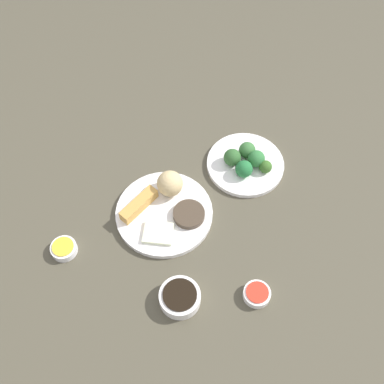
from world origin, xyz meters
TOP-DOWN VIEW (x-y plane):
  - tabletop at (0.00, 0.00)m, footprint 2.20×2.20m
  - main_plate at (-0.03, 0.01)m, footprint 0.26×0.26m
  - rice_scoop at (-0.00, 0.08)m, footprint 0.07×0.07m
  - spring_roll at (-0.09, 0.04)m, footprint 0.11×0.10m
  - crab_rangoon_wonton at (-0.05, -0.05)m, footprint 0.09×0.08m
  - stir_fry_heap at (0.03, -0.01)m, footprint 0.08×0.08m
  - broccoli_plate at (0.23, 0.13)m, footprint 0.22×0.22m
  - broccoli_floret_0 at (0.24, 0.15)m, footprint 0.05×0.05m
  - broccoli_floret_1 at (0.19, 0.14)m, footprint 0.05×0.05m
  - broccoli_floret_2 at (0.25, 0.12)m, footprint 0.05×0.05m
  - broccoli_floret_3 at (0.21, 0.09)m, footprint 0.05×0.05m
  - broccoli_floret_4 at (0.27, 0.09)m, footprint 0.04×0.04m
  - soy_sauce_bowl at (-0.03, -0.23)m, footprint 0.10×0.10m
  - soy_sauce_bowl_liquid at (-0.03, -0.23)m, footprint 0.08×0.08m
  - sauce_ramekin_hot_mustard at (-0.30, -0.04)m, footprint 0.07×0.07m
  - sauce_ramekin_hot_mustard_liquid at (-0.30, -0.04)m, footprint 0.05×0.05m
  - sauce_ramekin_sweet_and_sour at (0.15, -0.25)m, footprint 0.07×0.07m
  - sauce_ramekin_sweet_and_sour_liquid at (0.15, -0.25)m, footprint 0.05×0.05m

SIDE VIEW (x-z plane):
  - tabletop at x=0.00m, z-range 0.00..0.02m
  - broccoli_plate at x=0.23m, z-range 0.02..0.03m
  - main_plate at x=-0.03m, z-range 0.02..0.04m
  - sauce_ramekin_hot_mustard at x=-0.30m, z-range 0.02..0.04m
  - sauce_ramekin_sweet_and_sour at x=0.15m, z-range 0.02..0.04m
  - soy_sauce_bowl at x=-0.03m, z-range 0.02..0.05m
  - crab_rangoon_wonton at x=-0.05m, z-range 0.04..0.05m
  - sauce_ramekin_hot_mustard_liquid at x=-0.30m, z-range 0.04..0.05m
  - sauce_ramekin_sweet_and_sour_liquid at x=0.15m, z-range 0.04..0.05m
  - stir_fry_heap at x=0.03m, z-range 0.04..0.05m
  - spring_roll at x=-0.09m, z-range 0.04..0.07m
  - broccoli_floret_4 at x=0.27m, z-range 0.03..0.07m
  - soy_sauce_bowl_liquid at x=-0.03m, z-range 0.05..0.06m
  - broccoli_floret_0 at x=0.24m, z-range 0.03..0.08m
  - broccoli_floret_3 at x=0.21m, z-range 0.03..0.08m
  - broccoli_floret_2 at x=0.25m, z-range 0.03..0.08m
  - broccoli_floret_1 at x=0.19m, z-range 0.03..0.08m
  - rice_scoop at x=0.00m, z-range 0.04..0.11m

